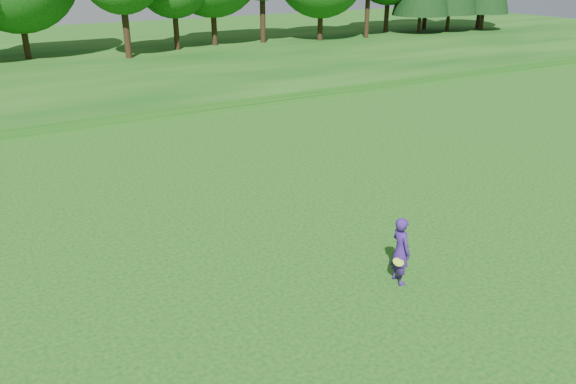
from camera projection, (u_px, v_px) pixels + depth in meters
ground at (302, 330)px, 12.72m from camera, size 140.00×140.00×0.00m
berm at (52, 73)px, 39.76m from camera, size 130.00×30.00×0.60m
walking_path at (98, 123)px, 28.69m from camera, size 130.00×1.60×0.04m
woman at (401, 251)px, 14.29m from camera, size 0.62×0.71×1.83m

